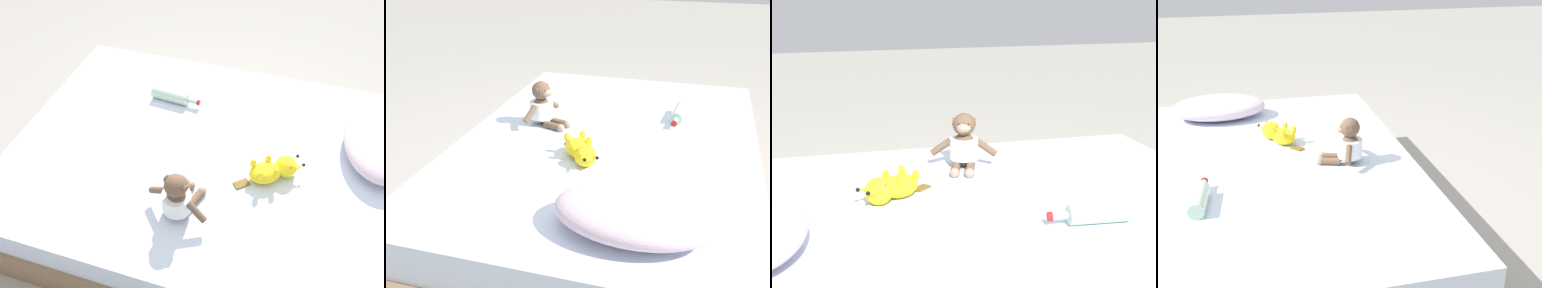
# 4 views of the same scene
# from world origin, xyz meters

# --- Properties ---
(bed) EXTENTS (1.46, 2.10, 0.37)m
(bed) POSITION_xyz_m (0.00, 0.00, 0.18)
(bed) COLOR #846647
(bed) RESTS_ON ground_plane
(plush_monkey) EXTENTS (0.24, 0.28, 0.24)m
(plush_monkey) POSITION_xyz_m (0.38, -0.09, 0.47)
(plush_monkey) COLOR brown
(plush_monkey) RESTS_ON bed
(plush_yellow_creature) EXTENTS (0.23, 0.30, 0.10)m
(plush_yellow_creature) POSITION_xyz_m (0.07, 0.26, 0.42)
(plush_yellow_creature) COLOR yellow
(plush_yellow_creature) RESTS_ON bed
(glass_bottle) EXTENTS (0.08, 0.28, 0.07)m
(glass_bottle) POSITION_xyz_m (-0.31, -0.36, 0.41)
(glass_bottle) COLOR #B2D1B7
(glass_bottle) RESTS_ON bed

